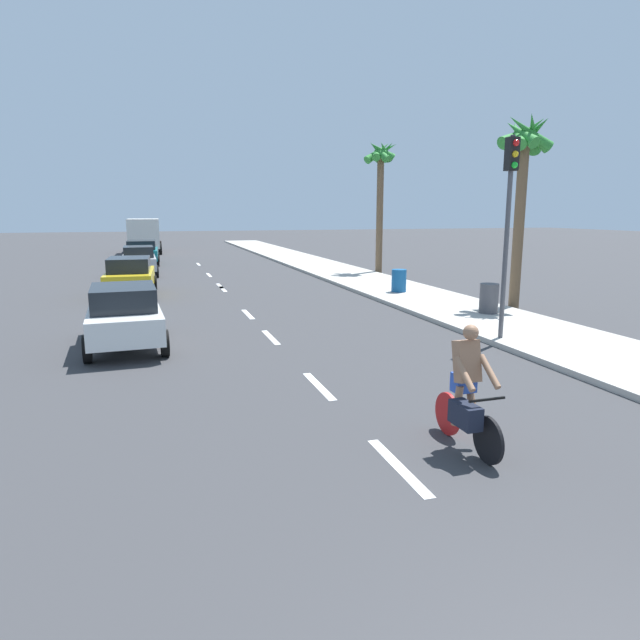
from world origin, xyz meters
name	(u,v)px	position (x,y,z in m)	size (l,w,h in m)	color
ground_plane	(233,299)	(0.00, 20.00, 0.00)	(160.00, 160.00, 0.00)	#38383A
sidewalk_strip	(378,284)	(7.00, 22.00, 0.07)	(3.60, 80.00, 0.14)	#B2ADA3
lane_stripe_1	(398,466)	(0.00, 4.74, 0.00)	(0.16, 1.80, 0.01)	white
lane_stripe_2	(319,386)	(0.00, 8.40, 0.00)	(0.16, 1.80, 0.01)	white
lane_stripe_3	(271,337)	(0.00, 12.90, 0.00)	(0.16, 1.80, 0.01)	white
lane_stripe_4	(248,314)	(0.00, 16.50, 0.00)	(0.16, 1.80, 0.01)	white
lane_stripe_5	(223,289)	(0.00, 22.96, 0.00)	(0.16, 1.80, 0.01)	white
lane_stripe_6	(220,286)	(0.00, 24.01, 0.00)	(0.16, 1.80, 0.01)	white
lane_stripe_7	(209,275)	(0.00, 28.77, 0.00)	(0.16, 1.80, 0.01)	white
lane_stripe_8	(198,264)	(0.00, 35.29, 0.00)	(0.16, 1.80, 0.01)	white
cyclist	(467,394)	(1.14, 4.97, 0.83)	(0.63, 1.71, 1.82)	black
parked_car_white	(125,314)	(-3.72, 12.92, 0.84)	(2.03, 4.11, 1.57)	white
parked_car_yellow	(130,275)	(-3.82, 22.02, 0.84)	(2.09, 4.28, 1.57)	gold
parked_car_silver	(139,260)	(-3.57, 29.59, 0.84)	(1.92, 4.04, 1.57)	#B7BABF
parked_car_teal	(142,252)	(-3.47, 36.03, 0.84)	(2.21, 4.65, 1.57)	#14727A
delivery_truck	(144,235)	(-3.34, 46.52, 1.50)	(2.76, 6.28, 2.80)	maroon
palm_tree_mid	(524,157)	(9.17, 14.86, 5.18)	(1.81, 1.84, 6.69)	brown
palm_tree_far	(381,170)	(9.05, 26.73, 5.57)	(1.90, 1.77, 7.22)	brown
traffic_signal	(509,202)	(5.60, 10.51, 3.61)	(0.28, 0.33, 5.20)	#4C4C51
trash_bin_near	(489,298)	(7.36, 13.72, 0.62)	(0.60, 0.60, 0.96)	#47474C
trash_bin_far	(399,281)	(6.66, 19.01, 0.60)	(0.60, 0.60, 0.92)	#14518C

